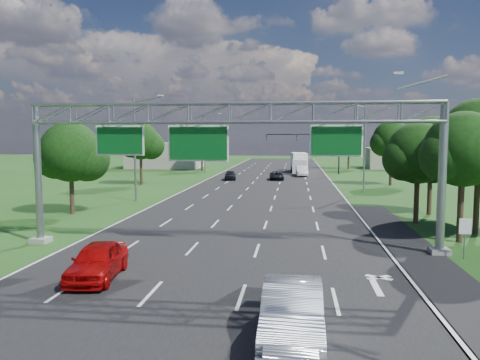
# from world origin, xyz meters

# --- Properties ---
(ground) EXTENTS (220.00, 220.00, 0.00)m
(ground) POSITION_xyz_m (0.00, 30.00, 0.00)
(ground) COLOR #1B4414
(ground) RESTS_ON ground
(road) EXTENTS (18.00, 180.00, 0.02)m
(road) POSITION_xyz_m (0.00, 30.00, 0.00)
(road) COLOR black
(road) RESTS_ON ground
(road_flare) EXTENTS (3.00, 30.00, 0.02)m
(road_flare) POSITION_xyz_m (10.20, 14.00, 0.00)
(road_flare) COLOR black
(road_flare) RESTS_ON ground
(sign_gantry) EXTENTS (23.50, 1.00, 9.56)m
(sign_gantry) POSITION_xyz_m (0.33, 12.00, 6.89)
(sign_gantry) COLOR gray
(sign_gantry) RESTS_ON ground
(regulatory_sign) EXTENTS (0.60, 0.08, 2.10)m
(regulatory_sign) POSITION_xyz_m (12.40, 10.98, 1.51)
(regulatory_sign) COLOR gray
(regulatory_sign) RESTS_ON ground
(traffic_signal) EXTENTS (12.21, 0.24, 7.00)m
(traffic_signal) POSITION_xyz_m (7.48, 65.00, 5.17)
(traffic_signal) COLOR black
(traffic_signal) RESTS_ON ground
(streetlight_l_near) EXTENTS (2.97, 0.22, 10.16)m
(streetlight_l_near) POSITION_xyz_m (-11.30, 30.00, 5.58)
(streetlight_l_near) COLOR gray
(streetlight_l_near) RESTS_ON ground
(streetlight_l_far) EXTENTS (2.97, 0.22, 10.16)m
(streetlight_l_far) POSITION_xyz_m (-11.30, 65.00, 5.58)
(streetlight_l_far) COLOR gray
(streetlight_l_far) RESTS_ON ground
(streetlight_r_mid) EXTENTS (2.97, 0.22, 10.16)m
(streetlight_r_mid) POSITION_xyz_m (11.30, 40.00, 5.58)
(streetlight_r_mid) COLOR gray
(streetlight_r_mid) RESTS_ON ground
(tree_cluster_right) EXTENTS (9.91, 14.60, 8.68)m
(tree_cluster_right) POSITION_xyz_m (14.80, 19.19, 5.31)
(tree_cluster_right) COLOR #2D2116
(tree_cluster_right) RESTS_ON ground
(tree_verge_la) EXTENTS (5.76, 4.80, 7.40)m
(tree_verge_la) POSITION_xyz_m (-13.92, 22.04, 4.76)
(tree_verge_la) COLOR #2D2116
(tree_verge_la) RESTS_ON ground
(tree_verge_lb) EXTENTS (5.76, 4.80, 8.06)m
(tree_verge_lb) POSITION_xyz_m (-15.92, 45.04, 5.41)
(tree_verge_lb) COLOR #2D2116
(tree_verge_lb) RESTS_ON ground
(tree_verge_lc) EXTENTS (5.76, 4.80, 7.62)m
(tree_verge_lc) POSITION_xyz_m (-12.92, 70.04, 4.98)
(tree_verge_lc) COLOR #2D2116
(tree_verge_lc) RESTS_ON ground
(tree_verge_rd) EXTENTS (5.76, 4.80, 8.28)m
(tree_verge_rd) POSITION_xyz_m (16.08, 48.04, 5.63)
(tree_verge_rd) COLOR #2D2116
(tree_verge_rd) RESTS_ON ground
(tree_verge_re) EXTENTS (5.76, 4.80, 7.84)m
(tree_verge_re) POSITION_xyz_m (14.08, 78.04, 5.20)
(tree_verge_re) COLOR #2D2116
(tree_verge_re) RESTS_ON ground
(building_left) EXTENTS (14.00, 10.00, 5.00)m
(building_left) POSITION_xyz_m (-22.00, 78.00, 2.50)
(building_left) COLOR gray
(building_left) RESTS_ON ground
(building_right) EXTENTS (12.00, 9.00, 4.00)m
(building_right) POSITION_xyz_m (24.00, 82.00, 2.00)
(building_right) COLOR gray
(building_right) RESTS_ON ground
(red_coupe) EXTENTS (2.35, 4.83, 1.59)m
(red_coupe) POSITION_xyz_m (-4.73, 5.70, 0.79)
(red_coupe) COLOR #BC0809
(red_coupe) RESTS_ON ground
(silver_sedan) EXTENTS (1.85, 5.24, 1.72)m
(silver_sedan) POSITION_xyz_m (3.78, 0.45, 0.86)
(silver_sedan) COLOR silver
(silver_sedan) RESTS_ON ground
(car_queue_b) EXTENTS (2.28, 4.47, 1.21)m
(car_queue_b) POSITION_xyz_m (1.19, 53.98, 0.61)
(car_queue_b) COLOR black
(car_queue_b) RESTS_ON ground
(car_queue_c) EXTENTS (2.06, 4.14, 1.35)m
(car_queue_c) POSITION_xyz_m (-5.45, 53.01, 0.68)
(car_queue_c) COLOR black
(car_queue_c) RESTS_ON ground
(car_queue_d) EXTENTS (2.00, 5.02, 1.62)m
(car_queue_d) POSITION_xyz_m (4.88, 60.98, 0.81)
(car_queue_d) COLOR white
(car_queue_d) RESTS_ON ground
(box_truck) EXTENTS (3.06, 8.98, 3.33)m
(box_truck) POSITION_xyz_m (4.50, 69.98, 1.60)
(box_truck) COLOR white
(box_truck) RESTS_ON ground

